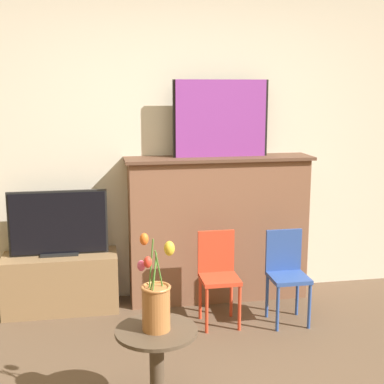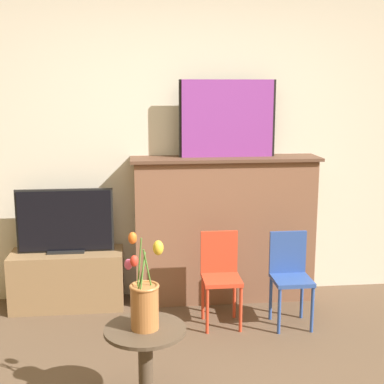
{
  "view_description": "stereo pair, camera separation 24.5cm",
  "coord_description": "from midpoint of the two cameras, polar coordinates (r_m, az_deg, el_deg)",
  "views": [
    {
      "loc": [
        -0.68,
        -2.22,
        1.75
      ],
      "look_at": [
        -0.06,
        1.25,
        1.05
      ],
      "focal_mm": 50.0,
      "sensor_mm": 36.0,
      "label": 1
    },
    {
      "loc": [
        -0.44,
        -2.25,
        1.75
      ],
      "look_at": [
        -0.06,
        1.25,
        1.05
      ],
      "focal_mm": 50.0,
      "sensor_mm": 36.0,
      "label": 2
    }
  ],
  "objects": [
    {
      "name": "tv_stand",
      "position": [
        4.43,
        -11.57,
        -9.12
      ],
      "size": [
        0.88,
        0.36,
        0.46
      ],
      "color": "olive",
      "rests_on": "ground"
    },
    {
      "name": "chair_blue",
      "position": [
        4.08,
        12.12,
        -8.36
      ],
      "size": [
        0.28,
        0.28,
        0.69
      ],
      "color": "#2D4C99",
      "rests_on": "ground"
    },
    {
      "name": "fireplace_mantel",
      "position": [
        4.41,
        5.07,
        -3.78
      ],
      "size": [
        1.52,
        0.35,
        1.19
      ],
      "color": "brown",
      "rests_on": "ground"
    },
    {
      "name": "painting",
      "position": [
        4.28,
        5.46,
        7.79
      ],
      "size": [
        0.77,
        0.03,
        0.61
      ],
      "color": "black",
      "rests_on": "fireplace_mantel"
    },
    {
      "name": "side_table",
      "position": [
        3.01,
        -2.55,
        -17.21
      ],
      "size": [
        0.44,
        0.44,
        0.48
      ],
      "color": "#4C3D2D",
      "rests_on": "ground"
    },
    {
      "name": "tv_monitor",
      "position": [
        4.29,
        -11.81,
        -3.14
      ],
      "size": [
        0.75,
        0.12,
        0.51
      ],
      "color": "black",
      "rests_on": "tv_stand"
    },
    {
      "name": "wall_back",
      "position": [
        4.42,
        1.14,
        6.03
      ],
      "size": [
        8.0,
        0.06,
        2.7
      ],
      "color": "beige",
      "rests_on": "ground"
    },
    {
      "name": "vase_tulips",
      "position": [
        2.87,
        -2.61,
        -11.52
      ],
      "size": [
        0.2,
        0.2,
        0.53
      ],
      "color": "#AD6B38",
      "rests_on": "side_table"
    },
    {
      "name": "chair_red",
      "position": [
        4.01,
        4.83,
        -8.49
      ],
      "size": [
        0.28,
        0.28,
        0.69
      ],
      "color": "red",
      "rests_on": "ground"
    }
  ]
}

